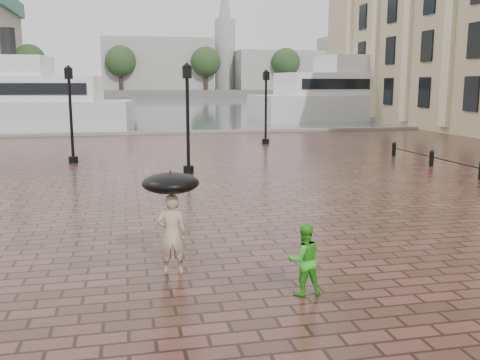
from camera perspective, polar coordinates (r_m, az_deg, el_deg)
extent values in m
plane|color=#382219|center=(8.94, -14.35, -14.48)|extent=(300.00, 300.00, 0.00)
plane|color=#4B545B|center=(100.20, -12.53, 7.89)|extent=(240.00, 240.00, 0.00)
cube|color=slate|center=(40.31, -12.79, 4.74)|extent=(80.00, 0.60, 0.30)
cube|color=#4C4C47|center=(168.16, -12.47, 9.09)|extent=(300.00, 60.00, 2.00)
cube|color=gray|center=(158.51, -8.90, 12.04)|extent=(30.00, 22.00, 14.00)
cube|color=gray|center=(164.33, 3.65, 11.55)|extent=(25.00, 22.00, 11.00)
cube|color=gray|center=(177.13, 14.86, 11.95)|extent=(35.00, 22.00, 16.00)
cylinder|color=gray|center=(161.09, -1.62, 13.20)|extent=(6.00, 6.00, 20.00)
cone|color=gray|center=(162.41, -1.64, 18.13)|extent=(5.00, 5.00, 18.00)
cylinder|color=#2D2119|center=(147.92, -21.40, 9.67)|extent=(1.00, 1.00, 8.00)
sphere|color=#223919|center=(148.04, -21.55, 11.79)|extent=(8.00, 8.00, 8.00)
cylinder|color=#2D2119|center=(146.13, -12.54, 10.13)|extent=(1.00, 1.00, 8.00)
sphere|color=#223919|center=(146.25, -12.62, 12.28)|extent=(8.00, 8.00, 8.00)
cylinder|color=#2D2119|center=(147.79, -3.64, 10.34)|extent=(1.00, 1.00, 8.00)
sphere|color=#223919|center=(147.90, -3.66, 12.47)|extent=(8.00, 8.00, 8.00)
cylinder|color=#2D2119|center=(152.78, 4.87, 10.32)|extent=(1.00, 1.00, 8.00)
sphere|color=#223919|center=(152.89, 4.90, 12.38)|extent=(8.00, 8.00, 8.00)
cylinder|color=#2D2119|center=(160.78, 12.69, 10.11)|extent=(1.00, 1.00, 8.00)
sphere|color=#223919|center=(160.89, 12.76, 12.07)|extent=(8.00, 8.00, 8.00)
cylinder|color=#2D2119|center=(171.39, 19.63, 9.76)|extent=(1.00, 1.00, 8.00)
sphere|color=#223919|center=(171.49, 19.75, 11.60)|extent=(8.00, 8.00, 8.00)
cylinder|color=black|center=(25.75, 19.74, 2.07)|extent=(0.20, 0.20, 0.60)
sphere|color=black|center=(25.71, 19.79, 2.78)|extent=(0.22, 0.22, 0.22)
cylinder|color=black|center=(28.76, 16.09, 3.07)|extent=(0.20, 0.20, 0.60)
sphere|color=black|center=(28.72, 16.12, 3.70)|extent=(0.22, 0.22, 0.22)
cylinder|color=black|center=(22.56, -5.51, 1.16)|extent=(0.44, 0.44, 0.30)
cylinder|color=black|center=(22.34, -5.59, 5.85)|extent=(0.14, 0.14, 4.00)
cube|color=black|center=(22.29, -5.68, 11.37)|extent=(0.35, 0.35, 0.50)
sphere|color=beige|center=(22.29, -5.68, 11.37)|extent=(0.28, 0.28, 0.28)
cylinder|color=black|center=(33.44, 2.74, 4.15)|extent=(0.44, 0.44, 0.30)
cylinder|color=black|center=(33.30, 2.77, 7.32)|extent=(0.14, 0.14, 4.00)
cube|color=black|center=(33.26, 2.80, 11.02)|extent=(0.35, 0.35, 0.50)
sphere|color=beige|center=(33.26, 2.80, 11.02)|extent=(0.28, 0.28, 0.28)
cylinder|color=black|center=(26.49, -17.35, 2.09)|extent=(0.44, 0.44, 0.30)
cylinder|color=black|center=(26.30, -17.57, 6.08)|extent=(0.14, 0.14, 4.00)
cube|color=black|center=(26.25, -17.83, 10.76)|extent=(0.35, 0.35, 0.50)
sphere|color=beige|center=(26.25, -17.83, 10.76)|extent=(0.28, 0.28, 0.28)
imported|color=tan|center=(10.56, -7.29, -5.73)|extent=(0.61, 0.42, 1.60)
imported|color=green|center=(9.55, 6.82, -8.43)|extent=(0.65, 0.52, 1.29)
cylinder|color=black|center=(46.69, -23.53, 13.24)|extent=(1.17, 1.17, 2.33)
cube|color=silver|center=(57.90, 14.60, 7.54)|extent=(27.48, 9.62, 2.58)
cube|color=silver|center=(57.85, 14.71, 9.88)|extent=(22.04, 8.12, 2.15)
cube|color=silver|center=(57.88, 14.79, 11.80)|extent=(13.41, 6.45, 1.72)
cylinder|color=black|center=(59.82, 17.53, 13.46)|extent=(1.29, 1.29, 2.58)
cube|color=black|center=(55.49, 16.35, 9.80)|extent=(20.31, 2.54, 0.97)
cube|color=black|center=(60.25, 13.19, 9.95)|extent=(20.31, 2.54, 0.97)
cylinder|color=black|center=(10.42, -7.36, -2.76)|extent=(0.02, 0.02, 0.95)
ellipsoid|color=black|center=(10.33, -7.42, -0.33)|extent=(1.10, 1.10, 0.39)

